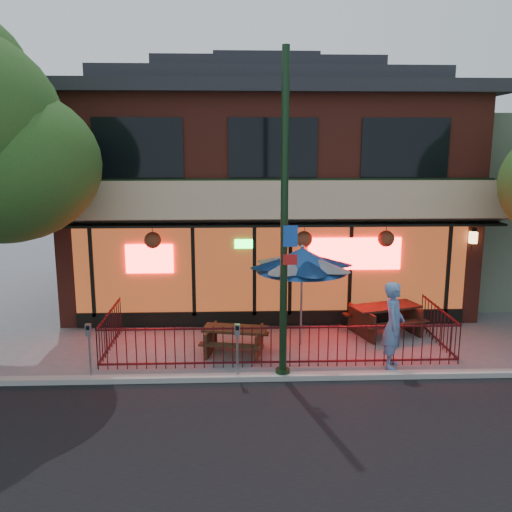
{
  "coord_description": "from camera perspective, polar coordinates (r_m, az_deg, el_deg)",
  "views": [
    {
      "loc": [
        -1.02,
        -11.62,
        4.99
      ],
      "look_at": [
        -0.5,
        2.0,
        2.28
      ],
      "focal_mm": 38.0,
      "sensor_mm": 36.0,
      "label": 1
    }
  ],
  "objects": [
    {
      "name": "ground",
      "position": [
        12.69,
        2.66,
        -11.91
      ],
      "size": [
        80.0,
        80.0,
        0.0
      ],
      "primitive_type": "plane",
      "color": "gray",
      "rests_on": "ground"
    },
    {
      "name": "curb",
      "position": [
        12.21,
        2.86,
        -12.57
      ],
      "size": [
        80.0,
        0.25,
        0.12
      ],
      "primitive_type": "cube",
      "color": "#999993",
      "rests_on": "ground"
    },
    {
      "name": "restaurant_building",
      "position": [
        18.78,
        0.93,
        8.62
      ],
      "size": [
        12.96,
        9.49,
        8.05
      ],
      "color": "maroon",
      "rests_on": "ground"
    },
    {
      "name": "neighbor_building",
      "position": [
        21.86,
        25.21,
        4.97
      ],
      "size": [
        6.0,
        7.0,
        6.0
      ],
      "primitive_type": "cube",
      "color": "slate",
      "rests_on": "ground"
    },
    {
      "name": "patio_fence",
      "position": [
        12.92,
        2.5,
        -8.46
      ],
      "size": [
        8.44,
        2.62,
        1.0
      ],
      "color": "#3F0D12",
      "rests_on": "ground"
    },
    {
      "name": "street_light",
      "position": [
        11.41,
        2.98,
        1.96
      ],
      "size": [
        0.43,
        0.32,
        7.0
      ],
      "color": "black",
      "rests_on": "ground"
    },
    {
      "name": "picnic_table_left",
      "position": [
        13.49,
        -2.23,
        -8.48
      ],
      "size": [
        1.75,
        1.47,
        0.66
      ],
      "color": "#3B2815",
      "rests_on": "ground"
    },
    {
      "name": "picnic_table_right",
      "position": [
        15.26,
        13.42,
        -6.07
      ],
      "size": [
        2.21,
        1.92,
        0.8
      ],
      "color": "#371D13",
      "rests_on": "ground"
    },
    {
      "name": "patio_umbrella",
      "position": [
        13.64,
        4.87,
        -0.38
      ],
      "size": [
        2.3,
        2.3,
        2.63
      ],
      "color": "gray",
      "rests_on": "ground"
    },
    {
      "name": "pedestrian",
      "position": [
        12.89,
        14.26,
        -7.07
      ],
      "size": [
        0.71,
        0.86,
        2.02
      ],
      "primitive_type": "imported",
      "rotation": [
        0.0,
        0.0,
        1.22
      ],
      "color": "#597CB2",
      "rests_on": "ground"
    },
    {
      "name": "parking_meter_near",
      "position": [
        11.88,
        -1.98,
        -9.07
      ],
      "size": [
        0.12,
        0.11,
        1.28
      ],
      "color": "gray",
      "rests_on": "ground"
    },
    {
      "name": "parking_meter_far",
      "position": [
        12.36,
        -17.16,
        -8.69
      ],
      "size": [
        0.12,
        0.11,
        1.3
      ],
      "color": "#92959A",
      "rests_on": "ground"
    }
  ]
}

